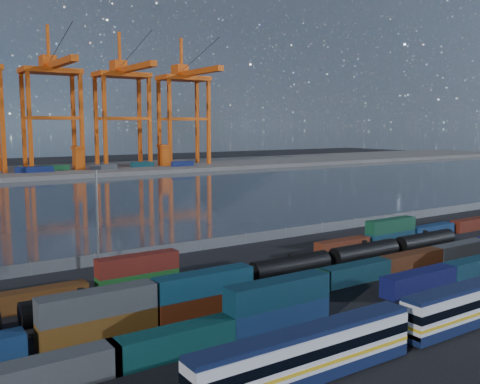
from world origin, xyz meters
TOP-DOWN VIEW (x-y plane):
  - ground at (0.00, 0.00)m, footprint 700.00×700.00m
  - harbor_water at (0.00, 105.00)m, footprint 700.00×700.00m
  - far_quay at (0.00, 210.00)m, footprint 700.00×70.00m
  - passenger_train at (-1.55, -21.90)m, footprint 75.85×2.94m
  - container_row_south at (8.23, -10.26)m, footprint 115.35×2.68m
  - container_row_mid at (-1.06, -2.12)m, footprint 129.35×2.58m
  - container_row_north at (3.52, 11.95)m, footprint 141.69×2.38m
  - tanker_string at (-16.56, 3.36)m, footprint 91.45×3.00m
  - waterfront_fence at (-0.00, 28.00)m, footprint 160.12×0.12m
  - yard_light_mast at (-30.00, 26.00)m, footprint 1.60×0.40m
  - gantry_cranes at (-7.50, 203.15)m, footprint 201.85×51.55m
  - quay_containers at (-11.00, 195.46)m, footprint 172.58×10.99m
  - straddle_carriers at (-2.50, 200.00)m, footprint 140.00×7.00m

SIDE VIEW (x-z plane):
  - ground at x=0.00m, z-range 0.00..0.00m
  - harbor_water at x=0.00m, z-range 0.01..0.01m
  - far_quay at x=0.00m, z-range 0.00..2.00m
  - waterfront_fence at x=0.00m, z-range -0.10..2.10m
  - container_row_mid at x=-1.06m, z-range -0.92..4.59m
  - container_row_north at x=3.52m, z-range -0.63..4.44m
  - tanker_string at x=-16.56m, z-range 0.01..4.29m
  - container_row_south at x=8.23m, z-range -0.65..5.06m
  - passenger_train at x=-1.55m, z-range 0.01..5.06m
  - quay_containers at x=-11.00m, z-range 2.00..4.60m
  - straddle_carriers at x=-2.50m, z-range 2.27..13.37m
  - yard_light_mast at x=-30.00m, z-range 1.00..17.60m
  - gantry_cranes at x=-7.50m, z-range 7.89..77.70m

